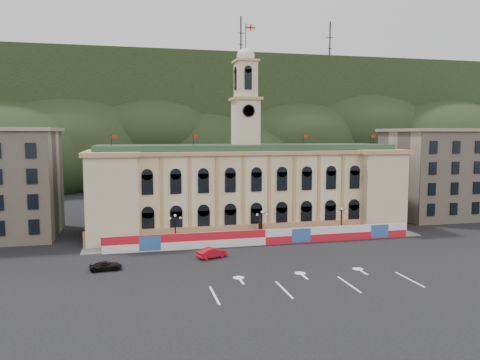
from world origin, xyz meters
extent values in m
plane|color=black|center=(0.00, 0.00, 0.00)|extent=(260.00, 260.00, 0.00)
cube|color=black|center=(0.00, 130.00, 22.00)|extent=(230.00, 70.00, 44.00)
cube|color=#595651|center=(35.00, 110.00, 30.00)|extent=(22.00, 8.00, 14.00)
cube|color=#595651|center=(-48.00, 108.00, 26.00)|extent=(16.00, 7.00, 10.00)
cylinder|color=black|center=(20.00, 115.00, 50.00)|extent=(0.50, 0.50, 20.00)
cylinder|color=black|center=(55.00, 115.00, 50.00)|extent=(0.50, 0.50, 20.00)
cube|color=beige|center=(0.00, 28.00, 7.00)|extent=(55.00, 15.00, 14.00)
cube|color=tan|center=(0.00, 20.20, 1.20)|extent=(56.00, 0.80, 2.40)
cube|color=tan|center=(0.00, 28.00, 14.30)|extent=(56.20, 16.20, 0.60)
cube|color=#29452F|center=(0.00, 28.00, 15.00)|extent=(53.00, 13.00, 1.20)
cube|color=beige|center=(-23.50, 27.00, 7.00)|extent=(8.00, 17.00, 14.00)
cube|color=beige|center=(23.50, 27.00, 7.00)|extent=(8.00, 17.00, 14.00)
cube|color=beige|center=(0.00, 28.00, 19.60)|extent=(4.40, 4.40, 8.00)
cube|color=tan|center=(0.00, 28.00, 23.80)|extent=(5.20, 5.20, 0.50)
cube|color=beige|center=(0.00, 28.00, 27.10)|extent=(3.60, 3.60, 6.50)
cube|color=tan|center=(0.00, 28.00, 30.50)|extent=(4.20, 4.20, 0.40)
cylinder|color=black|center=(0.00, 25.70, 21.60)|extent=(2.20, 0.20, 2.20)
ellipsoid|color=silver|center=(0.00, 28.00, 31.40)|extent=(3.20, 3.20, 2.72)
cylinder|color=black|center=(0.00, 28.00, 34.60)|extent=(0.12, 0.12, 5.00)
cube|color=white|center=(0.90, 28.00, 36.40)|extent=(1.80, 0.04, 1.20)
cube|color=red|center=(0.90, 27.97, 36.40)|extent=(1.80, 0.02, 0.22)
cube|color=red|center=(0.90, 27.97, 36.40)|extent=(0.22, 0.02, 1.20)
cube|color=tan|center=(43.00, 31.00, 9.00)|extent=(20.00, 16.00, 18.00)
cube|color=gray|center=(43.00, 31.00, 18.30)|extent=(21.00, 17.00, 0.60)
cube|color=red|center=(0.00, 15.00, 1.25)|extent=(50.00, 0.25, 2.50)
cube|color=#2E599B|center=(-18.00, 14.86, 1.25)|extent=(3.20, 0.05, 2.20)
cube|color=#2E599B|center=(6.00, 14.86, 1.25)|extent=(3.20, 0.05, 2.20)
cube|color=#2E599B|center=(20.00, 14.86, 1.25)|extent=(3.20, 0.05, 2.20)
cube|color=slate|center=(0.00, 17.75, 0.08)|extent=(56.00, 5.50, 0.16)
cube|color=#595651|center=(0.00, 18.00, 0.90)|extent=(1.40, 1.40, 1.80)
cylinder|color=black|center=(0.00, 18.00, 2.60)|extent=(0.60, 0.60, 1.60)
sphere|color=black|center=(0.00, 18.00, 3.50)|extent=(0.44, 0.44, 0.44)
cylinder|color=black|center=(-14.00, 17.00, 0.15)|extent=(0.44, 0.44, 0.30)
cylinder|color=black|center=(-14.00, 17.00, 2.40)|extent=(0.18, 0.18, 4.80)
cube|color=black|center=(-14.00, 17.00, 4.70)|extent=(1.60, 0.08, 0.08)
sphere|color=silver|center=(-14.80, 17.00, 4.55)|extent=(0.36, 0.36, 0.36)
sphere|color=silver|center=(-13.20, 17.00, 4.55)|extent=(0.36, 0.36, 0.36)
sphere|color=silver|center=(-14.00, 17.00, 4.95)|extent=(0.40, 0.40, 0.40)
cylinder|color=black|center=(0.00, 17.00, 0.15)|extent=(0.44, 0.44, 0.30)
cylinder|color=black|center=(0.00, 17.00, 2.40)|extent=(0.18, 0.18, 4.80)
cube|color=black|center=(0.00, 17.00, 4.70)|extent=(1.60, 0.08, 0.08)
sphere|color=silver|center=(-0.80, 17.00, 4.55)|extent=(0.36, 0.36, 0.36)
sphere|color=silver|center=(0.80, 17.00, 4.55)|extent=(0.36, 0.36, 0.36)
sphere|color=silver|center=(0.00, 17.00, 4.95)|extent=(0.40, 0.40, 0.40)
cylinder|color=black|center=(14.00, 17.00, 0.15)|extent=(0.44, 0.44, 0.30)
cylinder|color=black|center=(14.00, 17.00, 2.40)|extent=(0.18, 0.18, 4.80)
cube|color=black|center=(14.00, 17.00, 4.70)|extent=(1.60, 0.08, 0.08)
sphere|color=silver|center=(13.20, 17.00, 4.55)|extent=(0.36, 0.36, 0.36)
sphere|color=silver|center=(14.80, 17.00, 4.55)|extent=(0.36, 0.36, 0.36)
sphere|color=silver|center=(14.00, 17.00, 4.95)|extent=(0.40, 0.40, 0.40)
imported|color=#B40C1B|center=(-9.58, 9.37, 0.72)|extent=(4.63, 5.48, 1.45)
imported|color=black|center=(-24.01, 6.55, 0.56)|extent=(2.47, 4.33, 1.13)
camera|label=1|loc=(-20.76, -54.85, 17.64)|focal=35.00mm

